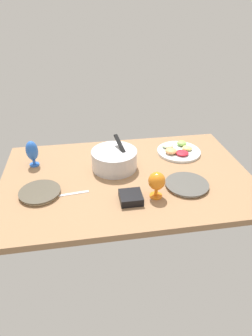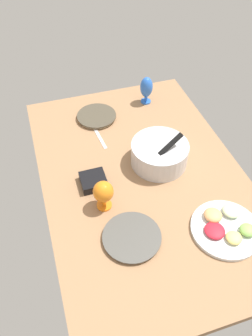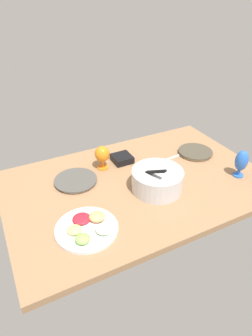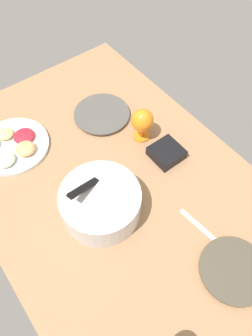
{
  "view_description": "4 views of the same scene",
  "coord_description": "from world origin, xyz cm",
  "px_view_note": "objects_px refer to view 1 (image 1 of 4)",
  "views": [
    {
      "loc": [
        -25.42,
        -153.23,
        101.47
      ],
      "look_at": [
        -0.93,
        -2.02,
        7.08
      ],
      "focal_mm": 30.64,
      "sensor_mm": 36.0,
      "label": 1
    },
    {
      "loc": [
        109.06,
        -43.66,
        131.39
      ],
      "look_at": [
        -1.4,
        -8.98,
        7.08
      ],
      "focal_mm": 35.9,
      "sensor_mm": 36.0,
      "label": 2
    },
    {
      "loc": [
        73.18,
        127.18,
        105.67
      ],
      "look_at": [
        4.27,
        -7.75,
        7.08
      ],
      "focal_mm": 31.14,
      "sensor_mm": 36.0,
      "label": 3
    },
    {
      "loc": [
        -55.52,
        36.71,
        111.81
      ],
      "look_at": [
        -0.22,
        -5.54,
        7.08
      ],
      "focal_mm": 33.72,
      "sensor_mm": 36.0,
      "label": 4
    }
  ],
  "objects_px": {
    "dinner_plate_right": "(187,185)",
    "fruit_platter": "(178,150)",
    "hurricane_glass_orange": "(157,182)",
    "hurricane_glass_blue": "(32,151)",
    "square_bowl_black": "(131,197)",
    "dinner_plate_left": "(40,193)",
    "mixing_bowl": "(114,159)"
  },
  "relations": [
    {
      "from": "dinner_plate_right",
      "to": "fruit_platter",
      "type": "bearing_deg",
      "value": 79.24
    },
    {
      "from": "hurricane_glass_orange",
      "to": "hurricane_glass_blue",
      "type": "xyz_separation_m",
      "value": [
        -0.73,
        0.48,
        0.01
      ]
    },
    {
      "from": "hurricane_glass_orange",
      "to": "fruit_platter",
      "type": "bearing_deg",
      "value": 59.28
    },
    {
      "from": "hurricane_glass_orange",
      "to": "dinner_plate_right",
      "type": "bearing_deg",
      "value": 18.29
    },
    {
      "from": "hurricane_glass_orange",
      "to": "hurricane_glass_blue",
      "type": "height_order",
      "value": "hurricane_glass_blue"
    },
    {
      "from": "square_bowl_black",
      "to": "dinner_plate_right",
      "type": "bearing_deg",
      "value": 13.42
    },
    {
      "from": "hurricane_glass_blue",
      "to": "dinner_plate_left",
      "type": "bearing_deg",
      "value": -78.99
    },
    {
      "from": "dinner_plate_left",
      "to": "mixing_bowl",
      "type": "distance_m",
      "value": 0.53
    },
    {
      "from": "dinner_plate_left",
      "to": "dinner_plate_right",
      "type": "distance_m",
      "value": 0.88
    },
    {
      "from": "mixing_bowl",
      "to": "square_bowl_black",
      "type": "height_order",
      "value": "mixing_bowl"
    },
    {
      "from": "dinner_plate_left",
      "to": "fruit_platter",
      "type": "distance_m",
      "value": 1.03
    },
    {
      "from": "mixing_bowl",
      "to": "hurricane_glass_orange",
      "type": "height_order",
      "value": "mixing_bowl"
    },
    {
      "from": "dinner_plate_right",
      "to": "fruit_platter",
      "type": "height_order",
      "value": "fruit_platter"
    },
    {
      "from": "dinner_plate_left",
      "to": "square_bowl_black",
      "type": "distance_m",
      "value": 0.54
    },
    {
      "from": "dinner_plate_left",
      "to": "square_bowl_black",
      "type": "xyz_separation_m",
      "value": [
        0.52,
        -0.14,
        0.01
      ]
    },
    {
      "from": "dinner_plate_left",
      "to": "mixing_bowl",
      "type": "relative_size",
      "value": 0.8
    },
    {
      "from": "dinner_plate_right",
      "to": "mixing_bowl",
      "type": "height_order",
      "value": "mixing_bowl"
    },
    {
      "from": "dinner_plate_right",
      "to": "hurricane_glass_orange",
      "type": "height_order",
      "value": "hurricane_glass_orange"
    },
    {
      "from": "dinner_plate_right",
      "to": "fruit_platter",
      "type": "xyz_separation_m",
      "value": [
        0.08,
        0.42,
        0.01
      ]
    },
    {
      "from": "mixing_bowl",
      "to": "square_bowl_black",
      "type": "distance_m",
      "value": 0.38
    },
    {
      "from": "mixing_bowl",
      "to": "hurricane_glass_orange",
      "type": "relative_size",
      "value": 1.87
    },
    {
      "from": "dinner_plate_left",
      "to": "square_bowl_black",
      "type": "relative_size",
      "value": 1.9
    },
    {
      "from": "fruit_platter",
      "to": "hurricane_glass_orange",
      "type": "distance_m",
      "value": 0.58
    },
    {
      "from": "dinner_plate_right",
      "to": "hurricane_glass_blue",
      "type": "xyz_separation_m",
      "value": [
        -0.95,
        0.41,
        0.1
      ]
    },
    {
      "from": "hurricane_glass_orange",
      "to": "square_bowl_black",
      "type": "height_order",
      "value": "hurricane_glass_orange"
    },
    {
      "from": "fruit_platter",
      "to": "hurricane_glass_blue",
      "type": "xyz_separation_m",
      "value": [
        -1.03,
        -0.02,
        0.09
      ]
    },
    {
      "from": "dinner_plate_left",
      "to": "hurricane_glass_blue",
      "type": "xyz_separation_m",
      "value": [
        -0.07,
        0.35,
        0.09
      ]
    },
    {
      "from": "fruit_platter",
      "to": "hurricane_glass_orange",
      "type": "xyz_separation_m",
      "value": [
        -0.29,
        -0.49,
        0.08
      ]
    },
    {
      "from": "square_bowl_black",
      "to": "dinner_plate_left",
      "type": "bearing_deg",
      "value": 164.31
    },
    {
      "from": "mixing_bowl",
      "to": "fruit_platter",
      "type": "relative_size",
      "value": 0.95
    },
    {
      "from": "dinner_plate_right",
      "to": "hurricane_glass_blue",
      "type": "distance_m",
      "value": 1.03
    },
    {
      "from": "dinner_plate_left",
      "to": "hurricane_glass_orange",
      "type": "height_order",
      "value": "hurricane_glass_orange"
    }
  ]
}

